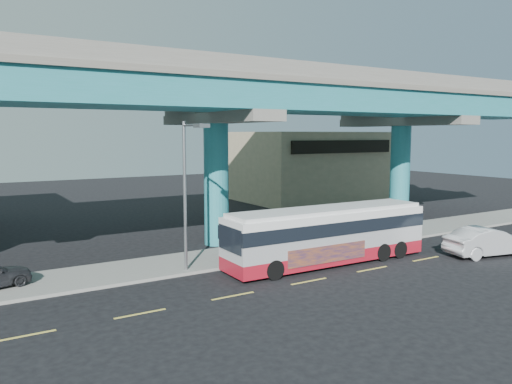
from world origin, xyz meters
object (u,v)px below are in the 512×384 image
sedan (488,242)px  transit_bus (328,233)px  street_lamp (189,174)px  stop_sign (379,214)px

sedan → transit_bus: bearing=81.3°
street_lamp → transit_bus: bearing=-13.5°
transit_bus → street_lamp: street_lamp is taller
street_lamp → stop_sign: (13.17, 0.72, -3.09)m
transit_bus → street_lamp: size_ratio=1.61×
sedan → street_lamp: 17.01m
sedan → street_lamp: (-15.72, 5.07, 4.07)m
stop_sign → transit_bus: bearing=-172.3°
transit_bus → stop_sign: (6.12, 2.42, 0.16)m
street_lamp → sedan: bearing=-17.9°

